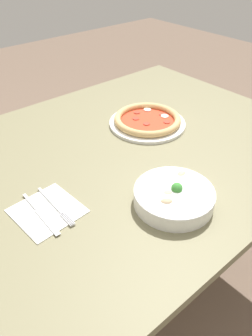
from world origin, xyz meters
name	(u,v)px	position (x,y,z in m)	size (l,w,h in m)	color
ground_plane	(130,274)	(0.00, 0.00, 0.00)	(8.00, 8.00, 0.00)	brown
dining_table	(131,166)	(0.00, 0.00, 0.67)	(1.36, 1.07, 0.76)	#706B4C
pizza	(147,121)	(-0.15, -0.07, 0.78)	(0.30, 0.30, 0.04)	white
bowl	(174,196)	(0.11, 0.31, 0.79)	(0.23, 0.23, 0.07)	white
napkin	(47,211)	(0.40, 0.10, 0.76)	(0.18, 0.18, 0.00)	white
fork	(55,205)	(0.37, 0.10, 0.77)	(0.02, 0.19, 0.00)	silver
knife	(39,212)	(0.42, 0.09, 0.77)	(0.02, 0.20, 0.01)	silver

